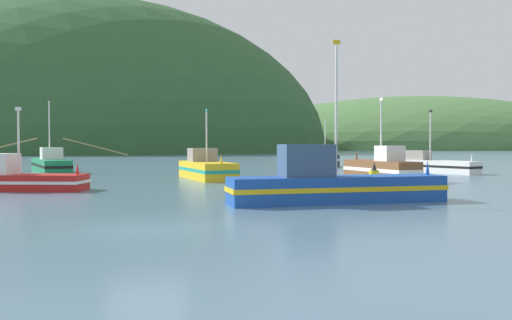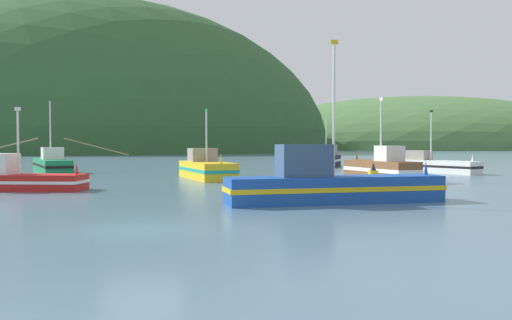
{
  "view_description": "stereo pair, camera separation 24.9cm",
  "coord_description": "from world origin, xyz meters",
  "px_view_note": "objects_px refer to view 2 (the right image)",
  "views": [
    {
      "loc": [
        2.18,
        -16.41,
        2.7
      ],
      "look_at": [
        5.37,
        24.47,
        1.4
      ],
      "focal_mm": 36.24,
      "sensor_mm": 36.0,
      "label": 1
    },
    {
      "loc": [
        2.43,
        -16.43,
        2.7
      ],
      "look_at": [
        5.37,
        24.47,
        1.4
      ],
      "focal_mm": 36.24,
      "sensor_mm": 36.0,
      "label": 2
    }
  ],
  "objects_px": {
    "fishing_boat_red": "(12,179)",
    "fishing_boat_blue": "(331,185)",
    "fishing_boat_black": "(327,160)",
    "fishing_boat_white": "(426,165)",
    "fishing_boat_brown": "(381,169)",
    "channel_buoy": "(373,178)",
    "fishing_boat_green": "(52,164)",
    "fishing_boat_yellow": "(206,169)"
  },
  "relations": [
    {
      "from": "fishing_boat_black",
      "to": "fishing_boat_blue",
      "type": "relative_size",
      "value": 0.66
    },
    {
      "from": "fishing_boat_yellow",
      "to": "fishing_boat_brown",
      "type": "distance_m",
      "value": 13.1
    },
    {
      "from": "fishing_boat_red",
      "to": "fishing_boat_blue",
      "type": "distance_m",
      "value": 18.66
    },
    {
      "from": "fishing_boat_yellow",
      "to": "fishing_boat_blue",
      "type": "distance_m",
      "value": 17.63
    },
    {
      "from": "fishing_boat_blue",
      "to": "fishing_boat_brown",
      "type": "bearing_deg",
      "value": 53.92
    },
    {
      "from": "fishing_boat_blue",
      "to": "fishing_boat_black",
      "type": "bearing_deg",
      "value": 68.61
    },
    {
      "from": "fishing_boat_white",
      "to": "fishing_boat_black",
      "type": "bearing_deg",
      "value": -179.41
    },
    {
      "from": "fishing_boat_yellow",
      "to": "fishing_boat_brown",
      "type": "bearing_deg",
      "value": 58.98
    },
    {
      "from": "fishing_boat_yellow",
      "to": "fishing_boat_blue",
      "type": "xyz_separation_m",
      "value": [
        6.07,
        -16.55,
        0.03
      ]
    },
    {
      "from": "fishing_boat_yellow",
      "to": "channel_buoy",
      "type": "relative_size",
      "value": 5.09
    },
    {
      "from": "fishing_boat_red",
      "to": "fishing_boat_black",
      "type": "bearing_deg",
      "value": 56.41
    },
    {
      "from": "fishing_boat_yellow",
      "to": "fishing_boat_brown",
      "type": "height_order",
      "value": "fishing_boat_brown"
    },
    {
      "from": "fishing_boat_green",
      "to": "fishing_boat_brown",
      "type": "xyz_separation_m",
      "value": [
        27.45,
        -12.94,
        0.11
      ]
    },
    {
      "from": "fishing_boat_red",
      "to": "fishing_boat_brown",
      "type": "height_order",
      "value": "fishing_boat_brown"
    },
    {
      "from": "fishing_boat_black",
      "to": "fishing_boat_green",
      "type": "bearing_deg",
      "value": -50.55
    },
    {
      "from": "fishing_boat_white",
      "to": "channel_buoy",
      "type": "distance_m",
      "value": 20.08
    },
    {
      "from": "fishing_boat_red",
      "to": "fishing_boat_brown",
      "type": "relative_size",
      "value": 1.14
    },
    {
      "from": "fishing_boat_green",
      "to": "channel_buoy",
      "type": "relative_size",
      "value": 8.34
    },
    {
      "from": "fishing_boat_black",
      "to": "fishing_boat_red",
      "type": "xyz_separation_m",
      "value": [
        -24.43,
        -28.32,
        -0.2
      ]
    },
    {
      "from": "fishing_boat_yellow",
      "to": "channel_buoy",
      "type": "xyz_separation_m",
      "value": [
        10.12,
        -9.71,
        -0.13
      ]
    },
    {
      "from": "fishing_boat_white",
      "to": "fishing_boat_blue",
      "type": "bearing_deg",
      "value": -61.11
    },
    {
      "from": "fishing_boat_blue",
      "to": "fishing_boat_red",
      "type": "bearing_deg",
      "value": 146.37
    },
    {
      "from": "fishing_boat_blue",
      "to": "fishing_boat_white",
      "type": "xyz_separation_m",
      "value": [
        14.4,
        24.05,
        -0.13
      ]
    },
    {
      "from": "fishing_boat_white",
      "to": "fishing_boat_green",
      "type": "bearing_deg",
      "value": -124.04
    },
    {
      "from": "fishing_boat_green",
      "to": "fishing_boat_white",
      "type": "relative_size",
      "value": 1.36
    },
    {
      "from": "fishing_boat_red",
      "to": "fishing_boat_blue",
      "type": "bearing_deg",
      "value": -16.65
    },
    {
      "from": "channel_buoy",
      "to": "fishing_boat_white",
      "type": "bearing_deg",
      "value": 58.96
    },
    {
      "from": "fishing_boat_blue",
      "to": "fishing_boat_white",
      "type": "distance_m",
      "value": 28.03
    },
    {
      "from": "fishing_boat_black",
      "to": "fishing_boat_brown",
      "type": "bearing_deg",
      "value": 19.11
    },
    {
      "from": "fishing_boat_green",
      "to": "fishing_boat_blue",
      "type": "distance_m",
      "value": 33.62
    },
    {
      "from": "fishing_boat_green",
      "to": "fishing_boat_white",
      "type": "height_order",
      "value": "fishing_boat_green"
    },
    {
      "from": "fishing_boat_red",
      "to": "fishing_boat_white",
      "type": "distance_m",
      "value": 35.53
    },
    {
      "from": "fishing_boat_black",
      "to": "fishing_boat_white",
      "type": "height_order",
      "value": "fishing_boat_white"
    },
    {
      "from": "fishing_boat_black",
      "to": "fishing_boat_white",
      "type": "bearing_deg",
      "value": 51.7
    },
    {
      "from": "fishing_boat_white",
      "to": "channel_buoy",
      "type": "bearing_deg",
      "value": -61.23
    },
    {
      "from": "fishing_boat_brown",
      "to": "channel_buoy",
      "type": "height_order",
      "value": "fishing_boat_brown"
    },
    {
      "from": "fishing_boat_blue",
      "to": "fishing_boat_brown",
      "type": "relative_size",
      "value": 1.42
    },
    {
      "from": "fishing_boat_red",
      "to": "fishing_boat_white",
      "type": "xyz_separation_m",
      "value": [
        31.46,
        16.51,
        0.04
      ]
    },
    {
      "from": "fishing_boat_red",
      "to": "fishing_boat_blue",
      "type": "xyz_separation_m",
      "value": [
        17.06,
        -7.54,
        0.17
      ]
    },
    {
      "from": "fishing_boat_green",
      "to": "fishing_boat_black",
      "type": "distance_m",
      "value": 29.7
    },
    {
      "from": "fishing_boat_green",
      "to": "fishing_boat_yellow",
      "type": "distance_m",
      "value": 17.72
    },
    {
      "from": "fishing_boat_black",
      "to": "channel_buoy",
      "type": "distance_m",
      "value": 29.21
    }
  ]
}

